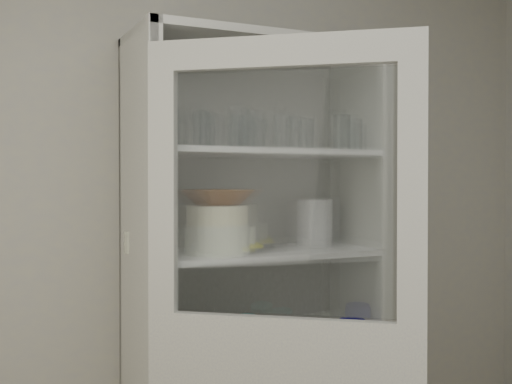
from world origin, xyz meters
name	(u,v)px	position (x,y,z in m)	size (l,w,h in m)	color
wall_back	(190,238)	(0.00, 1.50, 1.30)	(3.60, 0.02, 2.60)	#A8A7A3
pantry_cabinet	(249,326)	(0.20, 1.34, 0.94)	(1.00, 0.45, 2.10)	#B4B4B4
tumbler_0	(169,126)	(-0.21, 1.13, 1.73)	(0.07, 0.07, 0.14)	silver
tumbler_1	(207,130)	(-0.06, 1.15, 1.72)	(0.06, 0.06, 0.13)	silver
tumbler_2	(240,127)	(0.06, 1.12, 1.74)	(0.07, 0.07, 0.15)	silver
tumbler_3	(255,130)	(0.15, 1.17, 1.73)	(0.07, 0.07, 0.14)	silver
tumbler_4	(306,134)	(0.36, 1.16, 1.72)	(0.06, 0.06, 0.12)	silver
tumbler_5	(354,135)	(0.57, 1.13, 1.72)	(0.06, 0.06, 0.13)	silver
tumbler_6	(342,133)	(0.51, 1.13, 1.73)	(0.07, 0.07, 0.14)	silver
tumbler_7	(157,128)	(-0.21, 1.27, 1.73)	(0.07, 0.07, 0.15)	silver
tumbler_8	(168,130)	(-0.18, 1.25, 1.73)	(0.07, 0.07, 0.13)	silver
tumbler_9	(202,131)	(-0.04, 1.25, 1.73)	(0.07, 0.07, 0.14)	silver
tumbler_10	(247,132)	(0.14, 1.24, 1.73)	(0.07, 0.07, 0.13)	silver
tumbler_11	(282,132)	(0.31, 1.26, 1.74)	(0.08, 0.08, 0.15)	silver
goblet_0	(148,128)	(-0.21, 1.40, 1.74)	(0.07, 0.07, 0.17)	silver
goblet_1	(200,127)	(0.00, 1.39, 1.75)	(0.08, 0.08, 0.18)	silver
goblet_2	(259,132)	(0.25, 1.36, 1.74)	(0.07, 0.07, 0.16)	silver
goblet_3	(294,132)	(0.41, 1.35, 1.75)	(0.08, 0.08, 0.17)	silver
plate_stack_front	(217,239)	(0.00, 1.21, 1.32)	(0.25, 0.25, 0.11)	silver
plate_stack_back	(150,241)	(-0.21, 1.38, 1.30)	(0.20, 0.20, 0.08)	silver
cream_bowl	(217,215)	(0.00, 1.21, 1.41)	(0.23, 0.23, 0.07)	beige
terracotta_bowl	(217,197)	(0.00, 1.21, 1.48)	(0.25, 0.25, 0.06)	brown
glass_platter	(236,248)	(0.12, 1.29, 1.27)	(0.31, 0.31, 0.02)	silver
yellow_trivet	(236,244)	(0.12, 1.29, 1.28)	(0.18, 0.18, 0.01)	yellow
white_ramekin	(236,234)	(0.12, 1.29, 1.33)	(0.16, 0.16, 0.07)	silver
grey_bowl_stack	(314,223)	(0.49, 1.31, 1.36)	(0.15, 0.15, 0.20)	#B5B5B5
mug_blue	(352,331)	(0.61, 1.20, 0.91)	(0.12, 0.12, 0.10)	#0C1492
mug_teal	(268,335)	(0.26, 1.29, 0.91)	(0.10, 0.10, 0.09)	teal
mug_white	(316,339)	(0.42, 1.17, 0.90)	(0.09, 0.09, 0.08)	silver
teal_jar	(247,332)	(0.18, 1.32, 0.92)	(0.10, 0.10, 0.12)	teal
measuring_cups	(230,353)	(0.05, 1.19, 0.88)	(0.10, 0.10, 0.04)	silver
white_canister	(165,340)	(-0.16, 1.33, 0.92)	(0.10, 0.10, 0.12)	silver
tumbler_12	(164,129)	(-0.19, 1.26, 1.73)	(0.07, 0.07, 0.14)	silver
tumbler_13	(235,134)	(0.11, 1.26, 1.72)	(0.06, 0.06, 0.12)	silver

